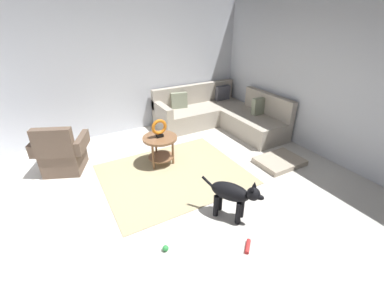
% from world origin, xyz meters
% --- Properties ---
extents(ground_plane, '(6.00, 6.00, 0.10)m').
position_xyz_m(ground_plane, '(0.00, 0.00, -0.05)').
color(ground_plane, silver).
extents(wall_back, '(6.00, 0.12, 2.70)m').
position_xyz_m(wall_back, '(0.00, 2.94, 1.35)').
color(wall_back, silver).
rests_on(wall_back, ground_plane).
extents(wall_right, '(0.12, 6.00, 2.70)m').
position_xyz_m(wall_right, '(2.94, 0.00, 1.35)').
color(wall_right, silver).
rests_on(wall_right, ground_plane).
extents(area_rug, '(2.30, 1.90, 0.01)m').
position_xyz_m(area_rug, '(0.15, 0.70, 0.01)').
color(area_rug, tan).
rests_on(area_rug, ground_plane).
extents(sectional_couch, '(2.20, 2.25, 0.88)m').
position_xyz_m(sectional_couch, '(1.99, 2.01, 0.29)').
color(sectional_couch, '#B2A899').
rests_on(sectional_couch, ground_plane).
extents(armchair, '(0.97, 0.87, 0.88)m').
position_xyz_m(armchair, '(-1.43, 1.73, 0.32)').
color(armchair, brown).
rests_on(armchair, ground_plane).
extents(side_table, '(0.60, 0.60, 0.54)m').
position_xyz_m(side_table, '(0.11, 1.12, 0.42)').
color(side_table, brown).
rests_on(side_table, ground_plane).
extents(torus_sculpture, '(0.28, 0.08, 0.33)m').
position_xyz_m(torus_sculpture, '(0.11, 1.12, 0.71)').
color(torus_sculpture, black).
rests_on(torus_sculpture, side_table).
extents(dog_bed_mat, '(0.80, 0.60, 0.09)m').
position_xyz_m(dog_bed_mat, '(1.98, 0.08, 0.04)').
color(dog_bed_mat, '#B2A38E').
rests_on(dog_bed_mat, ground_plane).
extents(dog, '(0.50, 0.74, 0.63)m').
position_xyz_m(dog, '(0.38, -0.60, 0.38)').
color(dog, black).
rests_on(dog, ground_plane).
extents(dog_toy_ball, '(0.07, 0.07, 0.07)m').
position_xyz_m(dog_toy_ball, '(-0.62, -0.68, 0.04)').
color(dog_toy_ball, green).
rests_on(dog_toy_ball, ground_plane).
extents(dog_toy_rope, '(0.18, 0.17, 0.05)m').
position_xyz_m(dog_toy_rope, '(0.23, -1.12, 0.03)').
color(dog_toy_rope, red).
rests_on(dog_toy_rope, ground_plane).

